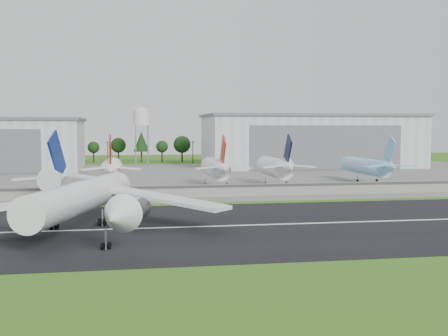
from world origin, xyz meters
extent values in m
plane|color=#356918|center=(0.00, 0.00, 0.00)|extent=(600.00, 600.00, 0.00)
cube|color=black|center=(0.00, 10.00, 0.05)|extent=(320.00, 60.00, 0.10)
cube|color=white|center=(0.00, 10.00, 0.11)|extent=(220.00, 1.00, 0.02)
cube|color=slate|center=(0.00, 120.00, 0.05)|extent=(320.00, 150.00, 0.10)
cube|color=gray|center=(0.00, 55.00, 1.75)|extent=(240.00, 0.50, 3.50)
cube|color=#38383A|center=(0.00, 54.70, 3.00)|extent=(240.00, 0.12, 0.70)
cube|color=silver|center=(75.00, 165.00, 12.00)|extent=(100.00, 45.00, 24.00)
cube|color=#595B60|center=(75.00, 165.00, 24.60)|extent=(102.00, 47.00, 1.20)
cube|color=#595B60|center=(75.00, 142.35, 10.08)|extent=(70.00, 0.30, 19.68)
cylinder|color=#99999E|center=(-8.00, 182.00, 10.00)|extent=(0.50, 0.50, 20.00)
cylinder|color=#99999E|center=(-2.00, 188.00, 10.00)|extent=(0.50, 0.50, 20.00)
cylinder|color=silver|center=(-5.00, 185.00, 23.50)|extent=(8.00, 8.00, 7.00)
cone|color=silver|center=(-5.00, 185.00, 28.20)|extent=(8.40, 8.40, 2.40)
cylinder|color=white|center=(-20.24, 10.00, 6.20)|extent=(17.65, 43.90, 5.80)
cone|color=white|center=(-13.38, -14.04, 6.20)|extent=(7.22, 7.36, 5.80)
cone|color=white|center=(-27.51, 35.48, 7.40)|extent=(7.77, 10.17, 5.51)
cube|color=navy|center=(-27.37, 35.00, 12.70)|extent=(3.10, 9.31, 11.13)
cube|color=white|center=(-5.27, 12.19, 5.40)|extent=(23.97, 23.37, 2.65)
cylinder|color=#333338|center=(-10.14, 9.24, 3.80)|extent=(5.16, 6.33, 3.80)
cube|color=white|center=(-22.57, 36.37, 7.80)|extent=(9.26, 7.68, 0.98)
cylinder|color=#333338|center=(-28.42, 4.03, 3.80)|extent=(5.16, 6.33, 3.80)
cube|color=white|center=(-32.18, 33.63, 7.80)|extent=(9.11, 3.52, 0.98)
cube|color=#99999E|center=(-19.14, 6.15, 1.70)|extent=(17.85, 31.59, 3.20)
cylinder|color=black|center=(-25.39, 11.65, 0.85)|extent=(0.80, 1.55, 1.50)
cylinder|color=white|center=(-16.60, 80.00, 6.10)|extent=(6.20, 24.00, 6.20)
cone|color=white|center=(-16.60, 64.50, 7.10)|extent=(5.89, 7.00, 5.89)
cube|color=#9C190C|center=(-16.60, 65.00, 11.90)|extent=(0.45, 8.59, 10.02)
cylinder|color=#99999E|center=(-20.10, 78.00, 1.50)|extent=(0.32, 0.32, 3.00)
cylinder|color=#99999E|center=(-13.10, 78.00, 1.50)|extent=(0.32, 0.32, 3.00)
cylinder|color=black|center=(-20.10, 78.00, 0.80)|extent=(0.40, 1.40, 1.40)
cylinder|color=silver|center=(15.27, 80.00, 6.00)|extent=(6.01, 24.00, 6.01)
cone|color=silver|center=(15.27, 64.50, 7.00)|extent=(5.71, 7.00, 5.71)
cube|color=#A7230C|center=(15.27, 65.00, 11.80)|extent=(0.45, 8.59, 10.02)
cylinder|color=#99999E|center=(11.77, 78.00, 1.50)|extent=(0.32, 0.32, 3.00)
cylinder|color=#99999E|center=(18.77, 78.00, 1.50)|extent=(0.32, 0.32, 3.00)
cylinder|color=black|center=(11.77, 78.00, 0.80)|extent=(0.40, 1.40, 1.40)
cylinder|color=white|center=(34.56, 80.00, 6.11)|extent=(6.21, 24.00, 6.21)
cone|color=white|center=(34.56, 64.50, 7.11)|extent=(5.90, 7.00, 5.90)
cube|color=black|center=(34.56, 65.00, 11.91)|extent=(0.45, 8.59, 10.02)
cylinder|color=#99999E|center=(31.06, 78.00, 1.50)|extent=(0.32, 0.32, 3.00)
cylinder|color=#99999E|center=(38.06, 78.00, 1.50)|extent=(0.32, 0.32, 3.00)
cylinder|color=black|center=(31.06, 78.00, 0.80)|extent=(0.40, 1.40, 1.40)
cylinder|color=#89CAED|center=(67.65, 85.00, 5.72)|extent=(5.44, 30.00, 5.44)
cone|color=#89CAED|center=(67.65, 66.50, 6.72)|extent=(5.17, 7.00, 5.17)
cube|color=#6DB0DF|center=(67.65, 67.00, 11.52)|extent=(0.45, 8.59, 10.02)
cylinder|color=#99999E|center=(64.15, 83.00, 1.50)|extent=(0.32, 0.32, 3.00)
cylinder|color=#99999E|center=(71.15, 83.00, 1.50)|extent=(0.32, 0.32, 3.00)
cylinder|color=black|center=(64.15, 83.00, 0.80)|extent=(0.40, 1.40, 1.40)
camera|label=1|loc=(-11.77, -94.30, 18.76)|focal=45.00mm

